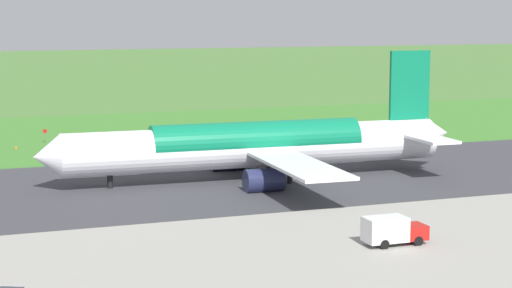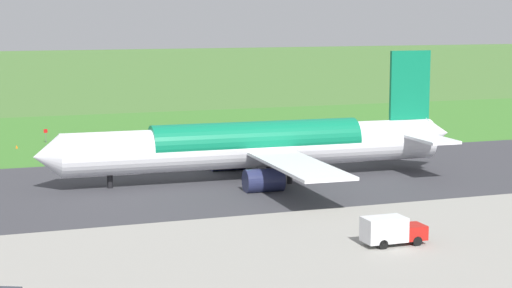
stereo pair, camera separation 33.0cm
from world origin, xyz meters
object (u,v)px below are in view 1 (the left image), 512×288
(service_truck_fuel, at_px, (392,230))
(traffic_cone_orange, at_px, (16,147))
(airliner_main, at_px, (259,145))
(no_stopping_sign, at_px, (45,135))

(service_truck_fuel, height_order, traffic_cone_orange, service_truck_fuel)
(airliner_main, distance_m, traffic_cone_orange, 45.18)
(airliner_main, distance_m, no_stopping_sign, 46.19)
(no_stopping_sign, bearing_deg, service_truck_fuel, 106.04)
(traffic_cone_orange, bearing_deg, airliner_main, 125.68)
(no_stopping_sign, height_order, traffic_cone_orange, no_stopping_sign)
(airliner_main, bearing_deg, no_stopping_sign, -62.44)
(airliner_main, distance_m, service_truck_fuel, 34.04)
(traffic_cone_orange, bearing_deg, service_truck_fuel, 110.55)
(airliner_main, relative_size, traffic_cone_orange, 98.32)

